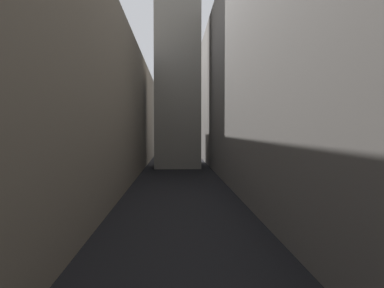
% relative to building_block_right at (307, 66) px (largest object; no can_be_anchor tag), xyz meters
% --- Properties ---
extents(ground_plane, '(264.00, 264.00, 0.00)m').
position_rel_building_block_right_xyz_m(ground_plane, '(-13.20, -2.00, -12.94)').
color(ground_plane, black).
extents(building_block_left, '(14.76, 108.00, 18.08)m').
position_rel_building_block_right_xyz_m(building_block_left, '(-26.08, 0.00, -3.89)').
color(building_block_left, '#756B5B').
rests_on(building_block_left, ground).
extents(building_block_right, '(15.40, 108.00, 25.87)m').
position_rel_building_block_right_xyz_m(building_block_right, '(0.00, 0.00, 0.00)').
color(building_block_right, slate).
rests_on(building_block_right, ground).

